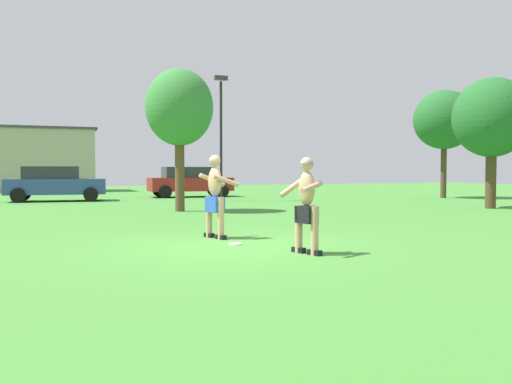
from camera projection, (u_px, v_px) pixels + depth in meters
The scene contains 11 objects.
ground_plane at pixel (231, 247), 10.03m from camera, with size 80.00×80.00×0.00m, color #428433.
player_with_cap at pixel (306, 201), 9.13m from camera, with size 0.66×0.74×1.64m.
player_in_blue at pixel (215, 194), 11.24m from camera, with size 0.75×0.70×1.73m.
frisbee at pixel (235, 244), 10.29m from camera, with size 0.26×0.26×0.03m, color white.
car_red_near_post at pixel (189, 181), 28.65m from camera, with size 4.32×2.06×1.58m.
car_blue_mid_lot at pixel (55, 183), 24.71m from camera, with size 4.44×2.33×1.58m.
lamp_post at pixel (221, 124), 24.76m from camera, with size 0.60×0.24×5.70m.
outbuilding_behind_lot at pixel (22, 160), 35.93m from camera, with size 9.28×4.71×4.21m.
tree_left_field at pixel (444, 120), 27.45m from camera, with size 3.07×3.07×5.45m.
tree_right_field at pixel (179, 108), 18.52m from camera, with size 2.31×2.31×4.87m.
tree_near_building at pixel (492, 118), 19.93m from camera, with size 2.81×2.81×4.80m.
Camera 1 is at (-3.17, -9.48, 1.41)m, focal length 38.18 mm.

